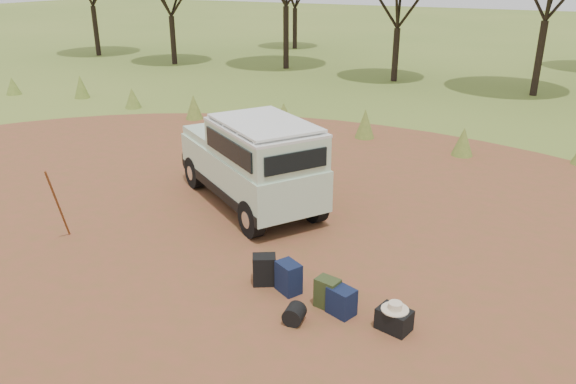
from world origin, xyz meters
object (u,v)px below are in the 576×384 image
at_px(safari_vehicle, 253,163).
at_px(duffel_navy, 341,301).
at_px(walking_staff, 58,204).
at_px(backpack_black, 264,270).
at_px(backpack_navy, 289,278).
at_px(backpack_olive, 327,293).
at_px(hard_case, 394,320).

height_order(safari_vehicle, duffel_navy, safari_vehicle).
relative_size(walking_staff, duffel_navy, 3.70).
relative_size(backpack_black, backpack_navy, 0.99).
height_order(safari_vehicle, walking_staff, safari_vehicle).
distance_m(safari_vehicle, backpack_olive, 4.28).
bearing_deg(duffel_navy, hard_case, 18.06).
distance_m(backpack_navy, duffel_navy, 1.01).
bearing_deg(safari_vehicle, hard_case, -3.05).
relative_size(backpack_navy, hard_case, 1.10).
distance_m(safari_vehicle, backpack_navy, 3.70).
relative_size(walking_staff, backpack_black, 3.16).
bearing_deg(backpack_black, backpack_navy, -35.26).
bearing_deg(backpack_black, safari_vehicle, 93.26).
distance_m(backpack_black, backpack_olive, 1.20).
xyz_separation_m(walking_staff, duffel_navy, (5.62, 0.18, -0.55)).
height_order(walking_staff, duffel_navy, walking_staff).
bearing_deg(duffel_navy, backpack_navy, -171.97).
bearing_deg(hard_case, duffel_navy, -167.95).
height_order(walking_staff, hard_case, walking_staff).
bearing_deg(safari_vehicle, backpack_navy, -17.42).
bearing_deg(backpack_navy, backpack_olive, 19.06).
xyz_separation_m(backpack_black, backpack_navy, (0.47, -0.04, 0.00)).
distance_m(safari_vehicle, duffel_navy, 4.52).
xyz_separation_m(walking_staff, backpack_olive, (5.36, 0.26, -0.52)).
bearing_deg(backpack_black, walking_staff, 155.32).
bearing_deg(backpack_navy, hard_case, 21.44).
bearing_deg(walking_staff, duffel_navy, -24.89).
distance_m(walking_staff, duffel_navy, 5.65).
bearing_deg(backpack_olive, backpack_navy, -178.39).
height_order(backpack_black, hard_case, backpack_black).
xyz_separation_m(safari_vehicle, backpack_olive, (3.03, -2.92, -0.73)).
xyz_separation_m(walking_staff, backpack_black, (4.17, 0.41, -0.51)).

